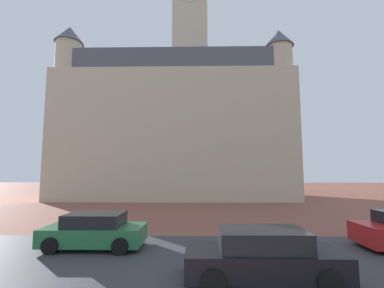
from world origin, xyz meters
TOP-DOWN VIEW (x-y plane):
  - ground_plane at (0.00, 10.00)m, footprint 120.00×120.00m
  - street_asphalt_strip at (0.00, 7.09)m, footprint 120.00×7.15m
  - landmark_building at (-2.33, 29.68)m, footprint 27.07×11.63m
  - car_green at (-4.11, 8.67)m, footprint 4.07×2.06m
  - car_black at (2.07, 5.52)m, footprint 4.50×2.01m

SIDE VIEW (x-z plane):
  - ground_plane at x=0.00m, z-range 0.00..0.00m
  - street_asphalt_strip at x=0.00m, z-range 0.00..0.00m
  - car_green at x=-4.11m, z-range -0.03..1.38m
  - car_black at x=2.07m, z-range -0.03..1.43m
  - landmark_building at x=-2.33m, z-range -7.27..25.36m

